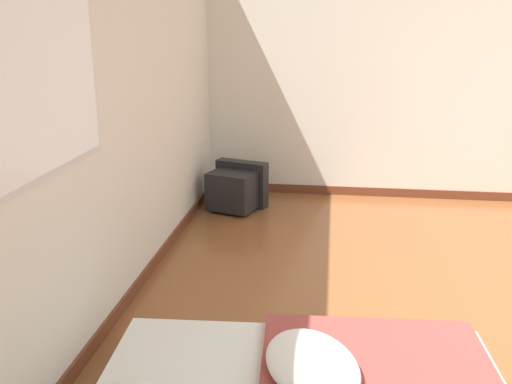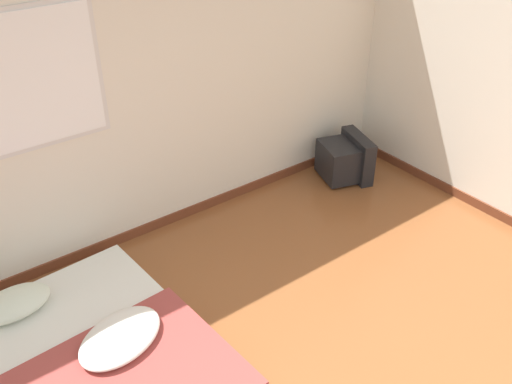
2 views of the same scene
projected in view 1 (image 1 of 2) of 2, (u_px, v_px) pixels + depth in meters
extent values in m
cube|color=silver|center=(86.00, 113.00, 3.05)|extent=(8.29, 0.06, 2.60)
cube|color=brown|center=(111.00, 322.00, 3.41)|extent=(8.29, 0.02, 0.09)
cube|color=silver|center=(44.00, 64.00, 2.51)|extent=(1.07, 0.01, 1.02)
cube|color=white|center=(45.00, 64.00, 2.51)|extent=(1.00, 0.01, 0.95)
cube|color=silver|center=(512.00, 71.00, 5.49)|extent=(0.06, 8.35, 2.60)
cube|color=brown|center=(497.00, 197.00, 5.81)|extent=(0.02, 8.35, 0.09)
ellipsoid|color=silver|center=(312.00, 364.00, 2.67)|extent=(0.73, 0.61, 0.11)
cube|color=black|center=(232.00, 191.00, 5.44)|extent=(0.42, 0.50, 0.36)
cube|color=black|center=(242.00, 183.00, 5.63)|extent=(0.28, 0.53, 0.45)
cube|color=black|center=(245.00, 181.00, 5.68)|extent=(0.14, 0.41, 0.32)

